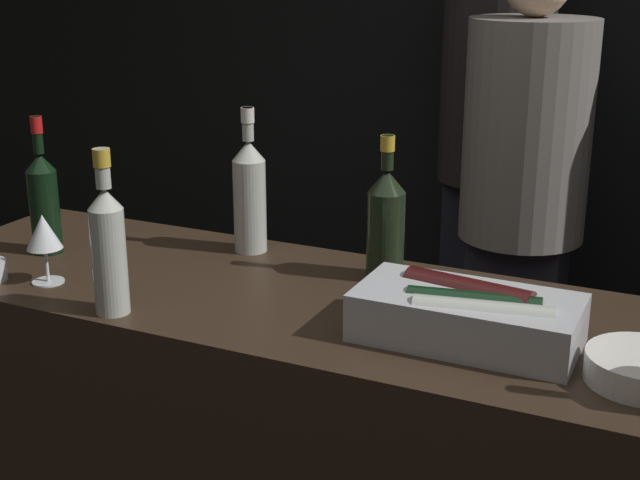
# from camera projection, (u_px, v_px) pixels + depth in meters

# --- Properties ---
(wall_back_chalkboard) EXTENTS (6.40, 0.06, 2.80)m
(wall_back_chalkboard) POSITION_uv_depth(u_px,v_px,m) (543.00, 31.00, 3.67)
(wall_back_chalkboard) COLOR black
(wall_back_chalkboard) RESTS_ON ground_plane
(ice_bin_with_bottles) EXTENTS (0.42, 0.21, 0.11)m
(ice_bin_with_bottles) POSITION_uv_depth(u_px,v_px,m) (469.00, 314.00, 1.68)
(ice_bin_with_bottles) COLOR #B7BABF
(ice_bin_with_bottles) RESTS_ON bar_counter
(wine_glass) EXTENTS (0.08, 0.08, 0.16)m
(wine_glass) POSITION_uv_depth(u_px,v_px,m) (44.00, 234.00, 1.96)
(wine_glass) COLOR silver
(wine_glass) RESTS_ON bar_counter
(red_wine_bottle_burgundy) EXTENTS (0.07, 0.07, 0.34)m
(red_wine_bottle_burgundy) POSITION_uv_depth(u_px,v_px,m) (44.00, 199.00, 2.15)
(red_wine_bottle_burgundy) COLOR black
(red_wine_bottle_burgundy) RESTS_ON bar_counter
(rose_wine_bottle) EXTENTS (0.07, 0.07, 0.34)m
(rose_wine_bottle) POSITION_uv_depth(u_px,v_px,m) (108.00, 245.00, 1.78)
(rose_wine_bottle) COLOR #B2B7AD
(rose_wine_bottle) RESTS_ON bar_counter
(champagne_bottle) EXTENTS (0.09, 0.09, 0.33)m
(champagne_bottle) POSITION_uv_depth(u_px,v_px,m) (386.00, 221.00, 1.98)
(champagne_bottle) COLOR black
(champagne_bottle) RESTS_ON bar_counter
(white_wine_bottle) EXTENTS (0.08, 0.08, 0.36)m
(white_wine_bottle) POSITION_uv_depth(u_px,v_px,m) (249.00, 193.00, 2.16)
(white_wine_bottle) COLOR #B2B7AD
(white_wine_bottle) RESTS_ON bar_counter
(person_in_hoodie) EXTENTS (0.42, 0.42, 1.72)m
(person_in_hoodie) POSITION_uv_depth(u_px,v_px,m) (523.00, 190.00, 2.98)
(person_in_hoodie) COLOR black
(person_in_hoodie) RESTS_ON ground_plane
(person_grey_polo) EXTENTS (0.42, 0.42, 1.84)m
(person_grey_polo) POSITION_uv_depth(u_px,v_px,m) (492.00, 138.00, 3.46)
(person_grey_polo) COLOR black
(person_grey_polo) RESTS_ON ground_plane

